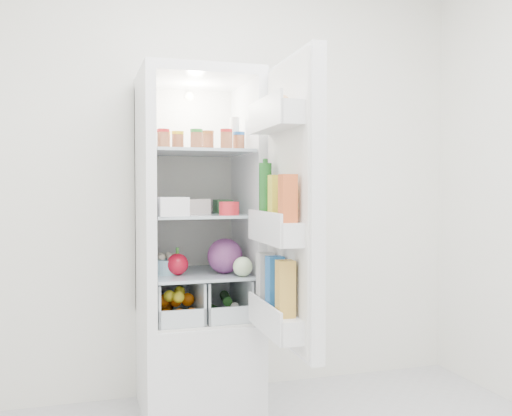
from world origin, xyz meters
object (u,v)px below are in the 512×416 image
object	(u,v)px
refrigerator	(196,286)
fridge_door	(288,211)
mushroom_bowl	(167,266)
red_cabbage	(225,256)

from	to	relation	value
refrigerator	fridge_door	bearing A→B (deg)	-65.40
mushroom_bowl	red_cabbage	bearing A→B (deg)	-14.86
red_cabbage	fridge_door	distance (m)	0.58
refrigerator	mushroom_bowl	size ratio (longest dim) A/B	10.93
refrigerator	red_cabbage	bearing A→B (deg)	-48.92
red_cabbage	mushroom_bowl	world-z (taller)	red_cabbage
refrigerator	red_cabbage	world-z (taller)	refrigerator
red_cabbage	refrigerator	bearing A→B (deg)	131.08
red_cabbage	fridge_door	bearing A→B (deg)	-71.33
red_cabbage	mushroom_bowl	xyz separation A→B (m)	(-0.29, 0.08, -0.05)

